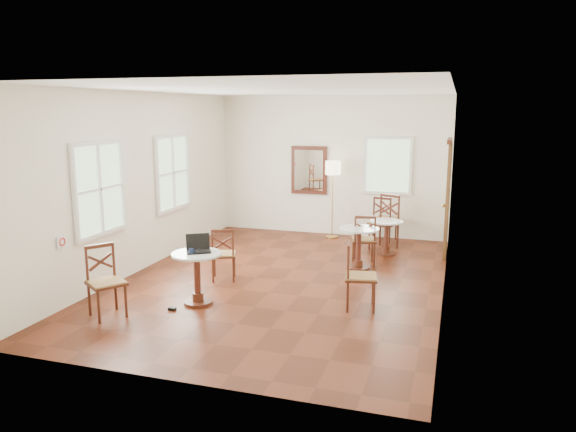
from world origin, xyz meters
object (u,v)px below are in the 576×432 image
object	(u,v)px
cafe_table_near	(197,272)
chair_back_a	(385,219)
cafe_table_mid	(359,244)
water_glass	(198,246)
floor_lamp	(333,173)
mouse	(199,250)
laptop	(198,247)
chair_near_b	(106,282)
chair_mid_b	(359,276)
navy_mug	(192,251)
power_adapter	(172,309)
chair_back_b	(385,222)
chair_near_a	(223,254)
chair_mid_a	(364,240)
cafe_table_back	(386,234)

from	to	relation	value
cafe_table_near	chair_back_a	size ratio (longest dim) A/B	0.78
cafe_table_mid	water_glass	bearing A→B (deg)	-131.95
floor_lamp	mouse	distance (m)	4.59
floor_lamp	laptop	xyz separation A→B (m)	(-0.93, -4.44, -0.59)
chair_near_b	chair_mid_b	bearing A→B (deg)	-33.27
navy_mug	power_adapter	xyz separation A→B (m)	(-0.19, -0.27, -0.76)
chair_back_b	navy_mug	xyz separation A→B (m)	(-2.14, -4.00, 0.25)
chair_near_a	navy_mug	world-z (taller)	chair_near_a
chair_back_b	floor_lamp	bearing A→B (deg)	175.73
chair_mid_b	floor_lamp	world-z (taller)	floor_lamp
chair_mid_a	chair_near_a	bearing A→B (deg)	22.64
laptop	navy_mug	bearing A→B (deg)	-126.66
cafe_table_near	chair_near_b	size ratio (longest dim) A/B	0.78
chair_mid_a	navy_mug	xyz separation A→B (m)	(-1.94, -2.76, 0.33)
navy_mug	power_adapter	size ratio (longest dim) A/B	0.97
cafe_table_back	navy_mug	bearing A→B (deg)	-122.24
water_glass	cafe_table_back	bearing A→B (deg)	54.94
chair_mid_b	cafe_table_back	bearing A→B (deg)	-10.81
chair_mid_a	navy_mug	bearing A→B (deg)	39.84
cafe_table_mid	navy_mug	distance (m)	3.13
chair_mid_b	cafe_table_mid	bearing A→B (deg)	-0.74
chair_near_a	chair_mid_b	bearing A→B (deg)	144.33
cafe_table_mid	chair_near_b	distance (m)	4.23
floor_lamp	chair_near_a	bearing A→B (deg)	-106.62
chair_near_a	chair_back_b	xyz separation A→B (m)	(2.21, 2.79, 0.10)
cafe_table_near	mouse	xyz separation A→B (m)	(-0.01, 0.09, 0.30)
cafe_table_near	chair_mid_b	size ratio (longest dim) A/B	0.79
chair_mid_a	floor_lamp	distance (m)	2.30
chair_mid_b	navy_mug	bearing A→B (deg)	93.38
chair_mid_b	power_adapter	xyz separation A→B (m)	(-2.43, -0.84, -0.45)
chair_mid_a	mouse	world-z (taller)	chair_mid_a
cafe_table_back	water_glass	distance (m)	4.00
cafe_table_near	chair_near_a	xyz separation A→B (m)	(-0.10, 1.13, -0.03)
chair_back_a	floor_lamp	world-z (taller)	floor_lamp
chair_near_a	chair_mid_a	world-z (taller)	chair_mid_a
floor_lamp	mouse	world-z (taller)	floor_lamp
cafe_table_near	navy_mug	distance (m)	0.33
cafe_table_near	chair_near_a	distance (m)	1.13
cafe_table_back	chair_mid_b	xyz separation A→B (m)	(0.00, -2.98, 0.06)
chair_mid_a	laptop	xyz separation A→B (m)	(-1.93, -2.59, 0.35)
chair_mid_b	chair_back_a	xyz separation A→B (m)	(-0.18, 4.07, 0.01)
cafe_table_mid	chair_near_a	distance (m)	2.33
chair_back_b	laptop	xyz separation A→B (m)	(-2.13, -3.83, 0.27)
cafe_table_near	chair_mid_b	distance (m)	2.26
cafe_table_mid	chair_near_b	xyz separation A→B (m)	(-2.82, -3.16, 0.03)
navy_mug	mouse	bearing A→B (deg)	82.04
cafe_table_back	chair_mid_b	world-z (taller)	chair_mid_b
chair_mid_a	floor_lamp	size ratio (longest dim) A/B	0.55
cafe_table_mid	chair_back_a	size ratio (longest dim) A/B	0.76
chair_near_a	chair_back_b	size ratio (longest dim) A/B	0.81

